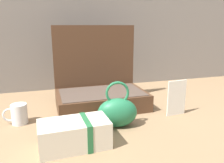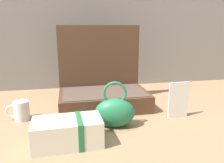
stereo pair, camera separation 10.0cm
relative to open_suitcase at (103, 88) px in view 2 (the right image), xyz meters
The scene contains 6 objects.
ground_plane 0.18m from the open_suitcase, 75.39° to the right, with size 6.00×6.00×0.00m, color #8C6D4C.
open_suitcase is the anchor object (origin of this frame).
teal_pouch_handbag 0.29m from the open_suitcase, 88.42° to the right, with size 0.19×0.12×0.20m.
cream_toiletry_bag 0.45m from the open_suitcase, 115.64° to the right, with size 0.26×0.14×0.10m.
coffee_mug 0.43m from the open_suitcase, 162.77° to the right, with size 0.11×0.07×0.09m.
info_card_left 0.41m from the open_suitcase, 36.77° to the right, with size 0.10×0.01×0.18m, color white.
Camera 2 is at (-0.22, -1.03, 0.43)m, focal length 35.97 mm.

